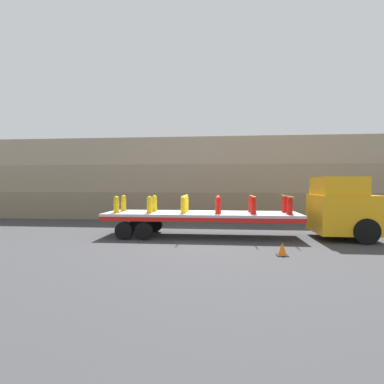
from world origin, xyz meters
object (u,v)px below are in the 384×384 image
fire_hydrant_red_far_4 (251,204)px  fire_hydrant_red_near_5 (290,206)px  fire_hydrant_red_near_4 (253,206)px  fire_hydrant_yellow_far_2 (186,204)px  fire_hydrant_yellow_far_0 (124,203)px  flatbed_trailer (189,217)px  truck_cab (345,208)px  fire_hydrant_red_far_5 (285,204)px  traffic_cone (282,249)px  fire_hydrant_yellow_near_2 (183,205)px  fire_hydrant_red_near_3 (218,205)px  fire_hydrant_yellow_near_0 (116,205)px  fire_hydrant_red_far_3 (218,204)px  fire_hydrant_yellow_near_1 (149,205)px  fire_hydrant_yellow_far_1 (154,203)px

fire_hydrant_red_far_4 → fire_hydrant_red_near_5: size_ratio=1.00×
fire_hydrant_red_near_4 → fire_hydrant_red_near_5: same height
fire_hydrant_yellow_far_2 → fire_hydrant_yellow_far_0: bearing=180.0°
flatbed_trailer → fire_hydrant_red_near_4: 3.20m
truck_cab → fire_hydrant_red_near_4: truck_cab is taller
fire_hydrant_red_far_5 → traffic_cone: size_ratio=1.71×
fire_hydrant_yellow_near_2 → fire_hydrant_red_near_3: bearing=0.0°
fire_hydrant_red_near_3 → fire_hydrant_red_near_4: bearing=0.0°
fire_hydrant_yellow_near_0 → fire_hydrant_yellow_far_0: bearing=90.0°
flatbed_trailer → fire_hydrant_red_near_3: (1.45, -0.54, 0.62)m
fire_hydrant_yellow_far_2 → fire_hydrant_red_near_3: (1.64, -1.08, 0.00)m
fire_hydrant_red_far_3 → fire_hydrant_red_far_5: bearing=0.0°
truck_cab → fire_hydrant_yellow_near_2: truck_cab is taller
fire_hydrant_yellow_far_0 → fire_hydrant_red_far_4: (6.56, 0.00, 0.00)m
flatbed_trailer → fire_hydrant_yellow_far_2: (-0.19, 0.54, 0.62)m
fire_hydrant_yellow_far_0 → traffic_cone: fire_hydrant_yellow_far_0 is taller
fire_hydrant_red_far_5 → fire_hydrant_red_far_4: bearing=180.0°
fire_hydrant_yellow_near_0 → fire_hydrant_yellow_near_1: size_ratio=1.00×
fire_hydrant_yellow_far_0 → fire_hydrant_red_far_5: same height
fire_hydrant_yellow_near_2 → fire_hydrant_red_near_3: size_ratio=1.00×
fire_hydrant_red_far_5 → traffic_cone: 4.50m
fire_hydrant_yellow_near_2 → flatbed_trailer: bearing=70.7°
fire_hydrant_red_far_4 → fire_hydrant_red_near_5: 1.97m
fire_hydrant_red_near_5 → truck_cab: bearing=11.6°
fire_hydrant_yellow_far_2 → traffic_cone: bearing=-46.5°
fire_hydrant_red_near_5 → fire_hydrant_red_far_3: bearing=161.8°
flatbed_trailer → fire_hydrant_red_far_5: (4.73, 0.54, 0.62)m
fire_hydrant_red_near_3 → traffic_cone: 4.12m
fire_hydrant_yellow_far_2 → fire_hydrant_red_near_4: 3.46m
truck_cab → fire_hydrant_yellow_far_1: bearing=176.6°
truck_cab → traffic_cone: truck_cab is taller
flatbed_trailer → fire_hydrant_red_far_3: (1.45, 0.54, 0.62)m
fire_hydrant_yellow_near_1 → fire_hydrant_red_far_5: size_ratio=1.00×
fire_hydrant_red_far_5 → fire_hydrant_yellow_far_2: bearing=180.0°
fire_hydrant_yellow_far_0 → traffic_cone: bearing=-30.0°
truck_cab → fire_hydrant_red_near_5: bearing=-168.4°
fire_hydrant_red_near_4 → fire_hydrant_yellow_far_0: bearing=170.6°
fire_hydrant_yellow_far_2 → traffic_cone: size_ratio=1.71×
fire_hydrant_yellow_near_1 → fire_hydrant_yellow_far_1: bearing=90.0°
fire_hydrant_yellow_near_1 → fire_hydrant_red_far_5: 6.65m
fire_hydrant_yellow_near_0 → fire_hydrant_yellow_far_2: (3.28, 1.08, 0.00)m
fire_hydrant_red_far_4 → fire_hydrant_yellow_far_0: bearing=180.0°
fire_hydrant_yellow_far_0 → fire_hydrant_red_near_4: size_ratio=1.00×
fire_hydrant_yellow_near_0 → fire_hydrant_yellow_far_1: 1.97m
fire_hydrant_yellow_far_2 → fire_hydrant_red_near_5: size_ratio=1.00×
flatbed_trailer → fire_hydrant_red_far_3: fire_hydrant_red_far_3 is taller
fire_hydrant_yellow_far_2 → fire_hydrant_red_far_3: bearing=0.0°
flatbed_trailer → fire_hydrant_yellow_near_2: 0.84m
fire_hydrant_red_far_3 → fire_hydrant_yellow_near_1: bearing=-161.8°
fire_hydrant_yellow_near_1 → fire_hydrant_yellow_far_2: size_ratio=1.00×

